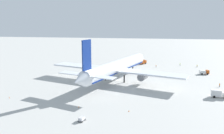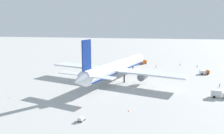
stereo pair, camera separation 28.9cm
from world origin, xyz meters
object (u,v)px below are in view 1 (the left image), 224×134
ground_worker_3 (156,66)px  traffic_cone_2 (62,66)px  traffic_cone_3 (79,107)px  service_truck_1 (143,62)px  service_truck_2 (218,93)px  baggage_cart_0 (82,119)px  traffic_cone_0 (9,97)px  ground_worker_0 (197,66)px  airliner (116,67)px  ground_worker_2 (220,85)px  traffic_cone_1 (129,111)px  ground_worker_1 (180,64)px  service_truck_0 (204,72)px

ground_worker_3 → traffic_cone_2: ground_worker_3 is taller
ground_worker_3 → traffic_cone_3: 82.90m
service_truck_1 → service_truck_2: 76.67m
baggage_cart_0 → traffic_cone_0: bearing=65.3°
ground_worker_0 → traffic_cone_2: size_ratio=2.99×
ground_worker_3 → traffic_cone_2: (-5.59, 62.98, -0.62)m
airliner → ground_worker_2: airliner is taller
service_truck_2 → ground_worker_3: 62.87m
service_truck_1 → ground_worker_0: 36.39m
service_truck_1 → traffic_cone_1: 90.12m
ground_worker_3 → traffic_cone_0: ground_worker_3 is taller
service_truck_2 → ground_worker_1: (68.02, 7.27, -0.80)m
baggage_cart_0 → ground_worker_3: ground_worker_3 is taller
ground_worker_1 → traffic_cone_3: 98.29m
service_truck_2 → ground_worker_2: bearing=-16.2°
baggage_cart_0 → traffic_cone_2: (83.39, 39.69, -0.41)m
baggage_cart_0 → ground_worker_2: (46.71, -51.52, 0.23)m
ground_worker_3 → ground_worker_0: bearing=-78.2°
traffic_cone_0 → traffic_cone_3: size_ratio=1.00×
baggage_cart_0 → traffic_cone_1: (9.88, -13.36, -0.41)m
airliner → service_truck_1: airliner is taller
ground_worker_1 → traffic_cone_0: size_ratio=3.02×
service_truck_1 → ground_worker_1: size_ratio=3.78×
ground_worker_1 → traffic_cone_1: ground_worker_1 is taller
ground_worker_3 → traffic_cone_0: (-73.08, 57.78, -0.62)m
service_truck_1 → service_truck_2: service_truck_1 is taller
service_truck_0 → baggage_cart_0: bearing=145.6°
service_truck_1 → service_truck_2: size_ratio=1.01×
service_truck_0 → ground_worker_1: 27.55m
ground_worker_1 → traffic_cone_3: size_ratio=3.02×
airliner → ground_worker_2: 49.33m
service_truck_0 → traffic_cone_3: bearing=138.8°
ground_worker_0 → traffic_cone_1: size_ratio=2.99×
service_truck_0 → ground_worker_3: size_ratio=3.05×
ground_worker_3 → ground_worker_2: bearing=-146.3°
service_truck_1 → ground_worker_2: bearing=-144.9°
baggage_cart_0 → service_truck_1: bearing=-8.0°
service_truck_0 → traffic_cone_3: 82.91m
service_truck_0 → ground_worker_0: size_ratio=3.26×
service_truck_0 → traffic_cone_1: 73.29m
airliner → baggage_cart_0: 50.94m
ground_worker_3 → traffic_cone_0: 93.17m
service_truck_0 → traffic_cone_3: (-62.42, 54.56, -1.05)m
ground_worker_1 → ground_worker_3: size_ratio=0.94×
traffic_cone_2 → ground_worker_1: bearing=-79.1°
traffic_cone_2 → service_truck_0: bearing=-96.4°
airliner → service_truck_0: 52.92m
airliner → traffic_cone_0: 51.22m
ground_worker_3 → traffic_cone_2: size_ratio=3.21×
service_truck_0 → airliner: bearing=115.6°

